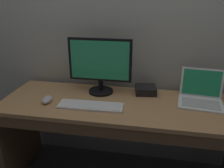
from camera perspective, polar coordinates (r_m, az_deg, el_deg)
The scene contains 6 objects.
desk at distance 1.73m, azimuth 2.54°, elevation -10.40°, with size 1.79×0.60×0.71m.
laptop_white at distance 1.76m, azimuth 21.31°, elevation -3.13°, with size 0.33×0.30×0.23m.
external_monitor at distance 1.74m, azimuth -3.00°, elevation 4.73°, with size 0.48×0.19×0.43m.
wired_keyboard at distance 1.60m, azimuth -5.36°, elevation -5.42°, with size 0.46×0.15×0.02m.
computer_mouse at distance 1.72m, azimuth -15.89°, elevation -3.73°, with size 0.06×0.12×0.04m, color #B7B7BC.
external_drive_box at distance 1.81m, azimuth 8.40°, elevation -1.46°, with size 0.16×0.15×0.06m, color black.
Camera 1 is at (0.19, -1.47, 1.45)m, focal length 36.54 mm.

